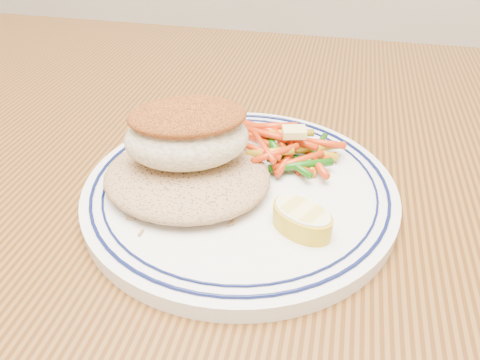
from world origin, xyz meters
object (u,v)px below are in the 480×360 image
fish_fillet (187,133)px  vegetable_pile (290,148)px  rice_pilaf (187,173)px  plate (240,189)px  lemon_wedge (302,218)px  dining_table (283,257)px

fish_fillet → vegetable_pile: 0.11m
fish_fillet → vegetable_pile: (0.09, 0.05, -0.04)m
vegetable_pile → rice_pilaf: bearing=-142.7°
plate → lemon_wedge: (0.06, -0.05, 0.02)m
rice_pilaf → lemon_wedge: bearing=-18.6°
plate → rice_pilaf: bearing=-164.1°
plate → fish_fillet: (-0.05, -0.00, 0.06)m
lemon_wedge → dining_table: bearing=104.3°
rice_pilaf → lemon_wedge: (0.11, -0.04, -0.00)m
vegetable_pile → plate: bearing=-126.9°
dining_table → rice_pilaf: bearing=-154.3°
rice_pilaf → vegetable_pile: bearing=37.3°
plate → fish_fillet: fish_fillet is taller
plate → rice_pilaf: size_ratio=1.89×
lemon_wedge → fish_fillet: bearing=156.9°
vegetable_pile → lemon_wedge: vegetable_pile is taller
lemon_wedge → plate: bearing=141.4°
plate → vegetable_pile: size_ratio=2.63×
dining_table → vegetable_pile: size_ratio=13.74×
vegetable_pile → lemon_wedge: size_ratio=1.62×
rice_pilaf → lemon_wedge: size_ratio=2.25×
dining_table → rice_pilaf: rice_pilaf is taller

